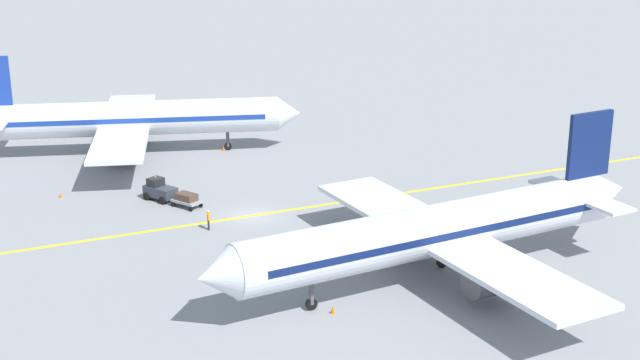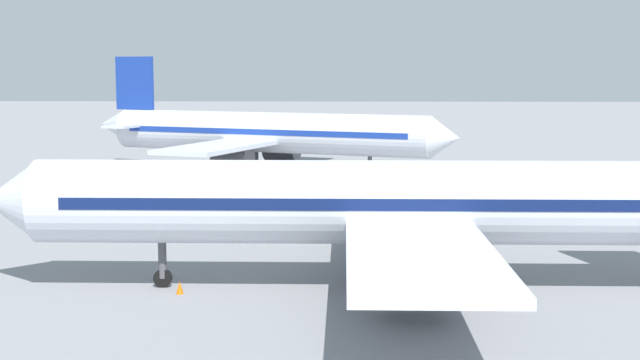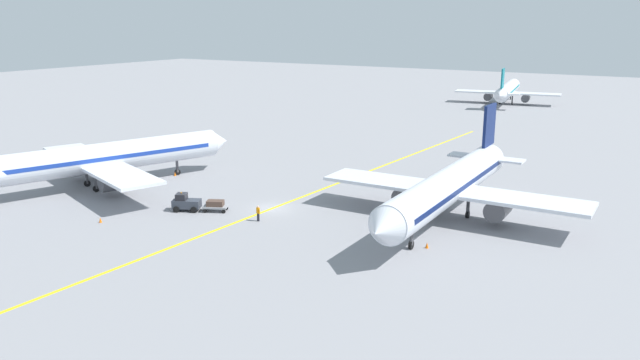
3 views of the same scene
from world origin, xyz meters
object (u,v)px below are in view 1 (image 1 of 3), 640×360
(airplane_adjacent_stand, at_px, (439,231))
(baggage_cart_trailing, at_px, (187,199))
(traffic_cone_mid_apron, at_px, (223,148))
(traffic_cone_by_wingtip, at_px, (333,310))
(traffic_cone_near_nose, at_px, (61,195))
(airplane_at_gate, at_px, (130,119))
(baggage_tug_dark, at_px, (160,190))
(ground_crew_worker, at_px, (208,219))

(airplane_adjacent_stand, xyz_separation_m, baggage_cart_trailing, (-22.89, -10.29, -2.95))
(traffic_cone_mid_apron, bearing_deg, traffic_cone_by_wingtip, -12.08)
(airplane_adjacent_stand, relative_size, traffic_cone_mid_apron, 64.39)
(traffic_cone_near_nose, distance_m, traffic_cone_by_wingtip, 33.48)
(airplane_at_gate, relative_size, traffic_cone_by_wingtip, 62.40)
(baggage_cart_trailing, height_order, traffic_cone_near_nose, baggage_cart_trailing)
(airplane_adjacent_stand, distance_m, traffic_cone_by_wingtip, 9.78)
(traffic_cone_mid_apron, bearing_deg, baggage_cart_trailing, -32.41)
(baggage_cart_trailing, xyz_separation_m, traffic_cone_by_wingtip, (24.11, 1.21, -0.49))
(baggage_tug_dark, relative_size, traffic_cone_by_wingtip, 6.10)
(traffic_cone_mid_apron, relative_size, traffic_cone_by_wingtip, 1.00)
(ground_crew_worker, height_order, traffic_cone_by_wingtip, ground_crew_worker)
(airplane_adjacent_stand, bearing_deg, ground_crew_worker, -147.78)
(baggage_cart_trailing, bearing_deg, traffic_cone_by_wingtip, 2.88)
(baggage_cart_trailing, relative_size, traffic_cone_mid_apron, 5.36)
(baggage_tug_dark, xyz_separation_m, ground_crew_worker, (9.01, 1.11, 0.01))
(baggage_cart_trailing, xyz_separation_m, traffic_cone_mid_apron, (-15.14, 9.62, -0.49))
(airplane_at_gate, relative_size, airplane_adjacent_stand, 0.97)
(airplane_at_gate, bearing_deg, baggage_tug_dark, -7.91)
(traffic_cone_near_nose, height_order, traffic_cone_mid_apron, same)
(traffic_cone_mid_apron, distance_m, traffic_cone_by_wingtip, 40.15)
(baggage_tug_dark, relative_size, traffic_cone_near_nose, 6.10)
(baggage_cart_trailing, relative_size, traffic_cone_by_wingtip, 5.36)
(traffic_cone_by_wingtip, bearing_deg, baggage_cart_trailing, -177.12)
(baggage_tug_dark, xyz_separation_m, traffic_cone_by_wingtip, (27.08, 2.65, -0.63))
(ground_crew_worker, height_order, traffic_cone_near_nose, ground_crew_worker)
(airplane_at_gate, bearing_deg, airplane_adjacent_stand, 12.93)
(traffic_cone_near_nose, bearing_deg, airplane_at_gate, 138.00)
(airplane_at_gate, xyz_separation_m, traffic_cone_near_nose, (10.96, -9.86, -3.43))
(baggage_cart_trailing, distance_m, traffic_cone_by_wingtip, 24.15)
(traffic_cone_by_wingtip, bearing_deg, ground_crew_worker, -175.13)
(traffic_cone_near_nose, bearing_deg, traffic_cone_by_wingtip, 17.97)
(airplane_adjacent_stand, xyz_separation_m, ground_crew_worker, (-16.85, -10.62, -2.80))
(airplane_adjacent_stand, xyz_separation_m, traffic_cone_near_nose, (-30.62, -19.41, -3.43))
(traffic_cone_near_nose, relative_size, traffic_cone_mid_apron, 1.00)
(ground_crew_worker, bearing_deg, airplane_at_gate, 177.52)
(airplane_at_gate, height_order, airplane_adjacent_stand, same)
(airplane_at_gate, bearing_deg, traffic_cone_mid_apron, 68.23)
(baggage_cart_trailing, bearing_deg, airplane_adjacent_stand, 24.21)
(baggage_tug_dark, bearing_deg, baggage_cart_trailing, 25.85)
(ground_crew_worker, bearing_deg, traffic_cone_mid_apron, 154.86)
(baggage_tug_dark, bearing_deg, airplane_at_gate, 172.09)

